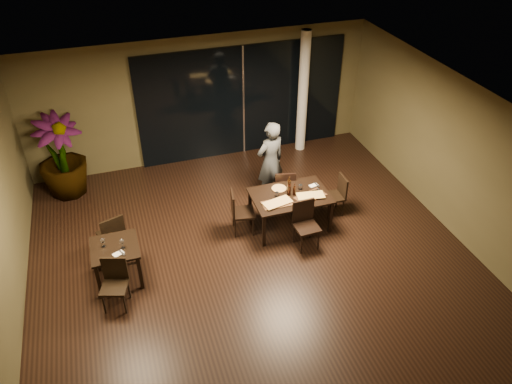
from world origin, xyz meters
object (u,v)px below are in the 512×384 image
object	(u,v)px
chair_main_near	(305,221)
potted_plant	(61,157)
chair_main_far	(284,187)
side_table	(115,253)
bottle_a	(289,188)
main_table	(290,198)
chair_side_far	(112,234)
chair_main_right	(337,193)
chair_side_near	(115,280)
bottle_c	(289,184)
chair_main_left	(239,210)
diner	(270,162)
bottle_b	(294,189)

from	to	relation	value
chair_main_near	potted_plant	world-z (taller)	potted_plant
chair_main_far	potted_plant	xyz separation A→B (m)	(-4.32, 1.99, 0.41)
side_table	bottle_a	size ratio (longest dim) A/B	2.56
main_table	chair_side_far	distance (m)	3.42
chair_main_right	chair_side_near	distance (m)	4.71
side_table	bottle_c	xyz separation A→B (m)	(3.42, 0.64, 0.29)
chair_main_right	potted_plant	bearing A→B (deg)	-112.97
chair_main_left	chair_main_right	xyz separation A→B (m)	(2.10, -0.02, -0.04)
chair_main_far	chair_main_near	world-z (taller)	chair_main_near
main_table	diner	world-z (taller)	diner
side_table	chair_main_far	xyz separation A→B (m)	(3.51, 1.11, -0.11)
chair_side_far	chair_main_near	bearing A→B (deg)	149.58
side_table	chair_side_far	world-z (taller)	chair_side_far
diner	chair_side_near	bearing A→B (deg)	13.76
diner	bottle_a	world-z (taller)	diner
chair_main_far	chair_side_far	size ratio (longest dim) A/B	0.98
main_table	bottle_a	world-z (taller)	bottle_a
side_table	potted_plant	distance (m)	3.22
bottle_c	bottle_a	bearing A→B (deg)	-111.43
potted_plant	bottle_c	distance (m)	4.89
potted_plant	bottle_a	bearing A→B (deg)	-31.75
main_table	bottle_b	world-z (taller)	bottle_b
chair_side_far	potted_plant	xyz separation A→B (m)	(-0.79, 2.44, 0.39)
chair_main_right	chair_side_far	world-z (taller)	chair_side_far
chair_side_far	bottle_a	world-z (taller)	bottle_a
main_table	bottle_b	bearing A→B (deg)	-12.07
chair_main_right	chair_side_near	world-z (taller)	chair_side_near
chair_main_left	chair_main_right	distance (m)	2.10
side_table	chair_main_right	bearing A→B (deg)	7.74
bottle_b	bottle_c	distance (m)	0.17
side_table	chair_side_far	distance (m)	0.67
chair_side_far	bottle_c	world-z (taller)	bottle_c
chair_main_near	chair_main_left	distance (m)	1.31
chair_side_far	bottle_c	xyz separation A→B (m)	(3.44, -0.01, 0.39)
diner	side_table	bearing A→B (deg)	7.15
main_table	chair_main_near	distance (m)	0.62
potted_plant	bottle_b	size ratio (longest dim) A/B	7.13
bottle_a	bottle_b	bearing A→B (deg)	-15.76
potted_plant	bottle_a	distance (m)	4.92
chair_main_left	bottle_b	xyz separation A→B (m)	(1.09, -0.15, 0.35)
chair_main_far	chair_main_right	bearing A→B (deg)	166.10
chair_side_near	bottle_b	xyz separation A→B (m)	(3.55, 1.03, 0.38)
potted_plant	bottle_a	size ratio (longest dim) A/B	5.87
chair_main_near	bottle_a	distance (m)	0.73
chair_main_near	bottle_c	xyz separation A→B (m)	(-0.05, 0.75, 0.39)
side_table	bottle_a	bearing A→B (deg)	8.65
main_table	chair_main_right	size ratio (longest dim) A/B	1.74
chair_main_left	chair_side_far	size ratio (longest dim) A/B	1.00
bottle_c	chair_main_near	bearing A→B (deg)	-86.25
bottle_c	chair_main_far	bearing A→B (deg)	79.11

